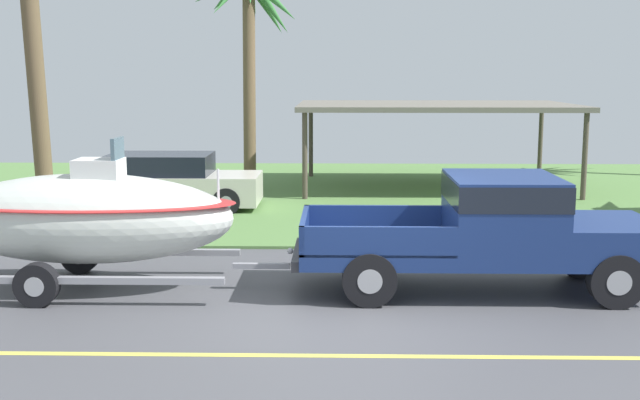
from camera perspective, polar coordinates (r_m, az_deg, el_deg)
name	(u,v)px	position (r m, az deg, el deg)	size (l,w,h in m)	color
ground	(348,211)	(19.62, 2.02, -0.77)	(36.00, 22.00, 0.11)	#4C4C51
pickup_truck_towing	(499,227)	(12.55, 12.70, -1.92)	(5.63, 1.98, 1.80)	navy
boat_on_trailer	(85,217)	(12.89, -16.45, -1.20)	(5.76, 2.19, 2.38)	gray
parked_sedan_near	(168,183)	(19.98, -10.85, 1.24)	(4.43, 1.82, 1.38)	beige
carport_awning	(435,107)	(23.23, 8.21, 6.58)	(7.78, 5.09, 2.47)	#4C4238
palm_tree_near_right	(250,15)	(22.85, -5.01, 13.02)	(3.18, 3.37, 6.30)	brown
palm_tree_far_left	(33,0)	(17.45, -19.82, 13.28)	(2.95, 2.97, 6.50)	brown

